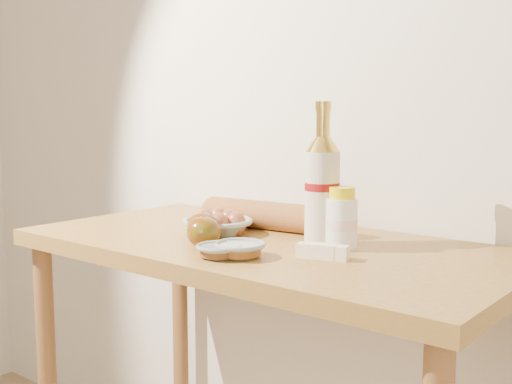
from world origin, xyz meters
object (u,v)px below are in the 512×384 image
bourbon_bottle (322,187)px  egg_bowl (219,224)px  cream_bottle (342,220)px  baguette (272,216)px  table (264,291)px

bourbon_bottle → egg_bowl: 0.29m
bourbon_bottle → cream_bottle: (0.06, -0.01, -0.07)m
bourbon_bottle → egg_bowl: (-0.27, -0.06, -0.11)m
cream_bottle → egg_bowl: (-0.33, -0.05, -0.04)m
bourbon_bottle → egg_bowl: size_ratio=1.50×
cream_bottle → egg_bowl: 0.33m
bourbon_bottle → baguette: size_ratio=0.74×
table → egg_bowl: egg_bowl is taller
cream_bottle → egg_bowl: size_ratio=0.64×
baguette → cream_bottle: bearing=-23.4°
bourbon_bottle → table: bearing=-149.4°
table → bourbon_bottle: (0.13, 0.04, 0.26)m
egg_bowl → table: bearing=5.1°
table → cream_bottle: (0.19, 0.04, 0.19)m
table → cream_bottle: bearing=10.8°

